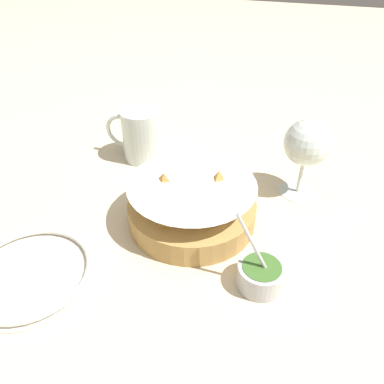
{
  "coord_description": "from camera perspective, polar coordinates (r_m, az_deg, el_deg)",
  "views": [
    {
      "loc": [
        -0.16,
        0.49,
        0.43
      ],
      "look_at": [
        -0.01,
        0.02,
        0.06
      ],
      "focal_mm": 35.0,
      "sensor_mm": 36.0,
      "label": 1
    }
  ],
  "objects": [
    {
      "name": "food_basket",
      "position": [
        0.63,
        -0.01,
        -1.89
      ],
      "size": [
        0.22,
        0.22,
        0.09
      ],
      "color": "#B2894C",
      "rests_on": "ground_plane"
    },
    {
      "name": "ground_plane",
      "position": [
        0.68,
        -0.31,
        -2.84
      ],
      "size": [
        4.0,
        4.0,
        0.0
      ],
      "primitive_type": "plane",
      "color": "beige"
    },
    {
      "name": "wine_glass",
      "position": [
        0.7,
        17.13,
        6.84
      ],
      "size": [
        0.08,
        0.08,
        0.15
      ],
      "color": "silver",
      "rests_on": "ground_plane"
    },
    {
      "name": "sauce_cup",
      "position": [
        0.55,
        10.41,
        -12.24
      ],
      "size": [
        0.08,
        0.07,
        0.12
      ],
      "color": "#B7B7BC",
      "rests_on": "ground_plane"
    },
    {
      "name": "side_plate",
      "position": [
        0.61,
        -23.57,
        -11.34
      ],
      "size": [
        0.19,
        0.19,
        0.01
      ],
      "color": "silver",
      "rests_on": "ground_plane"
    },
    {
      "name": "beer_mug",
      "position": [
        0.81,
        -7.71,
        8.39
      ],
      "size": [
        0.13,
        0.08,
        0.11
      ],
      "color": "silver",
      "rests_on": "ground_plane"
    }
  ]
}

